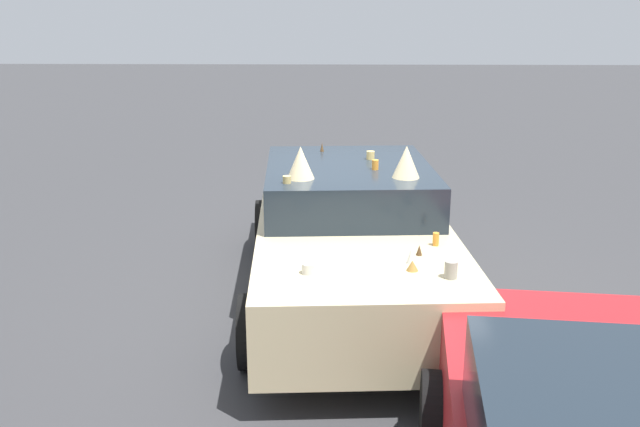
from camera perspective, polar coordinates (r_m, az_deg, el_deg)
ground_plane at (r=7.31m, az=2.37°, el=-6.78°), size 60.00×60.00×0.00m
art_car_decorated at (r=7.08m, az=2.42°, el=-1.47°), size 4.77×2.29×1.68m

